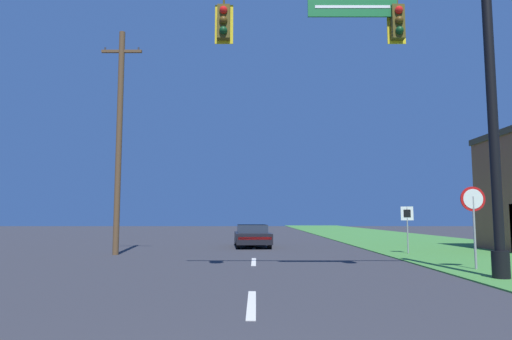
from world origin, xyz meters
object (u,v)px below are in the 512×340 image
Objects in this scene: car_ahead at (253,236)px; utility_pole_near at (121,137)px; stop_sign at (475,209)px; signal_mast at (420,82)px; route_sign_post at (409,219)px.

utility_pole_near is (-5.82, -5.22, 4.52)m from car_ahead.
car_ahead is 1.80× the size of stop_sign.
utility_pole_near reaches higher than signal_mast.
car_ahead is (-4.59, 13.09, -4.60)m from signal_mast.
utility_pole_near is at bearing -178.71° from route_sign_post.
route_sign_post is at bearing 90.31° from stop_sign.
stop_sign is (2.28, 2.07, -3.34)m from signal_mast.
utility_pole_near is (-12.70, 5.80, 3.26)m from stop_sign.
signal_mast is 14.61m from car_ahead.
route_sign_post is 13.17m from utility_pole_near.
stop_sign is 1.23× the size of route_sign_post.
signal_mast is 4.22× the size of route_sign_post.
utility_pole_near is (-10.42, 7.87, -0.08)m from signal_mast.
utility_pole_near is at bearing 155.46° from stop_sign.
route_sign_post is (-0.03, 6.08, -0.34)m from stop_sign.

